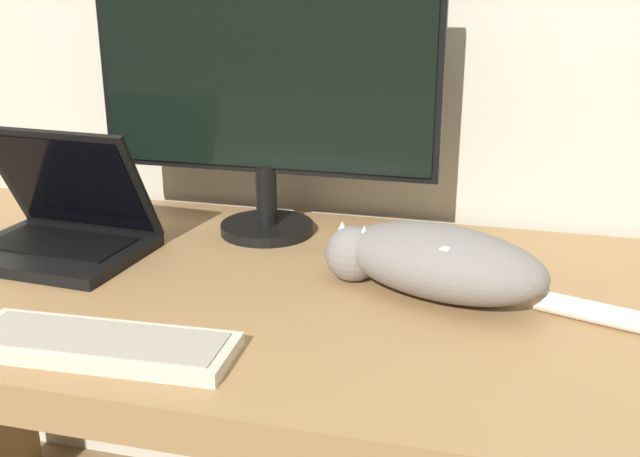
# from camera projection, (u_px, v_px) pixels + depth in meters

# --- Properties ---
(desk) EXTENTS (1.55, 0.77, 0.72)m
(desk) POSITION_uv_depth(u_px,v_px,m) (246.00, 359.00, 1.28)
(desk) COLOR #A37A4C
(desk) RESTS_ON ground_plane
(monitor) EXTENTS (0.65, 0.18, 0.50)m
(monitor) POSITION_uv_depth(u_px,v_px,m) (264.00, 89.00, 1.37)
(monitor) COLOR black
(monitor) RESTS_ON desk
(laptop) EXTENTS (0.32, 0.26, 0.23)m
(laptop) POSITION_uv_depth(u_px,v_px,m) (61.00, 229.00, 1.34)
(laptop) COLOR black
(laptop) RESTS_ON desk
(external_keyboard) EXTENTS (0.37, 0.14, 0.02)m
(external_keyboard) POSITION_uv_depth(u_px,v_px,m) (100.00, 345.00, 1.00)
(external_keyboard) COLOR beige
(external_keyboard) RESTS_ON desk
(cat) EXTENTS (0.51, 0.26, 0.11)m
(cat) POSITION_uv_depth(u_px,v_px,m) (437.00, 260.00, 1.16)
(cat) COLOR gray
(cat) RESTS_ON desk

